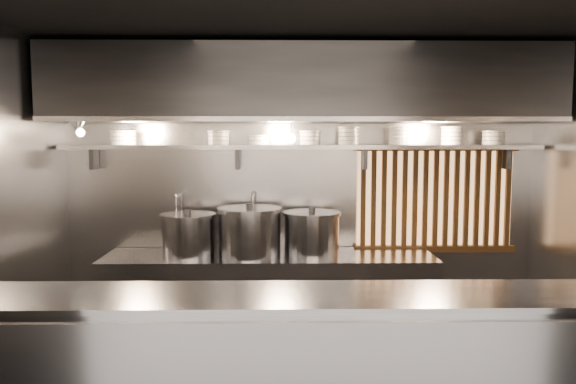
{
  "coord_description": "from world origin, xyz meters",
  "views": [
    {
      "loc": [
        -0.21,
        -3.91,
        1.97
      ],
      "look_at": [
        -0.14,
        0.55,
        1.53
      ],
      "focal_mm": 35.0,
      "sensor_mm": 36.0,
      "label": 1
    }
  ],
  "objects_px": {
    "heat_lamp": "(78,126)",
    "stock_pot_left": "(250,232)",
    "stock_pot_mid": "(188,235)",
    "stock_pot_right": "(312,233)",
    "pendant_bulb": "(291,138)"
  },
  "relations": [
    {
      "from": "heat_lamp",
      "to": "stock_pot_left",
      "type": "xyz_separation_m",
      "value": [
        1.42,
        0.25,
        -0.95
      ]
    },
    {
      "from": "stock_pot_mid",
      "to": "stock_pot_right",
      "type": "bearing_deg",
      "value": 2.08
    },
    {
      "from": "pendant_bulb",
      "to": "stock_pot_left",
      "type": "relative_size",
      "value": 0.31
    },
    {
      "from": "heat_lamp",
      "to": "pendant_bulb",
      "type": "height_order",
      "value": "heat_lamp"
    },
    {
      "from": "stock_pot_right",
      "to": "heat_lamp",
      "type": "bearing_deg",
      "value": -171.47
    },
    {
      "from": "pendant_bulb",
      "to": "stock_pot_mid",
      "type": "bearing_deg",
      "value": -174.35
    },
    {
      "from": "stock_pot_left",
      "to": "stock_pot_mid",
      "type": "relative_size",
      "value": 0.92
    },
    {
      "from": "stock_pot_left",
      "to": "stock_pot_right",
      "type": "bearing_deg",
      "value": 4.44
    },
    {
      "from": "pendant_bulb",
      "to": "stock_pot_mid",
      "type": "height_order",
      "value": "pendant_bulb"
    },
    {
      "from": "stock_pot_mid",
      "to": "pendant_bulb",
      "type": "bearing_deg",
      "value": 5.65
    },
    {
      "from": "heat_lamp",
      "to": "stock_pot_mid",
      "type": "height_order",
      "value": "heat_lamp"
    },
    {
      "from": "pendant_bulb",
      "to": "stock_pot_left",
      "type": "distance_m",
      "value": 0.93
    },
    {
      "from": "stock_pot_left",
      "to": "stock_pot_right",
      "type": "relative_size",
      "value": 0.86
    },
    {
      "from": "stock_pot_left",
      "to": "stock_pot_mid",
      "type": "distance_m",
      "value": 0.56
    },
    {
      "from": "stock_pot_mid",
      "to": "stock_pot_right",
      "type": "height_order",
      "value": "stock_pot_right"
    }
  ]
}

